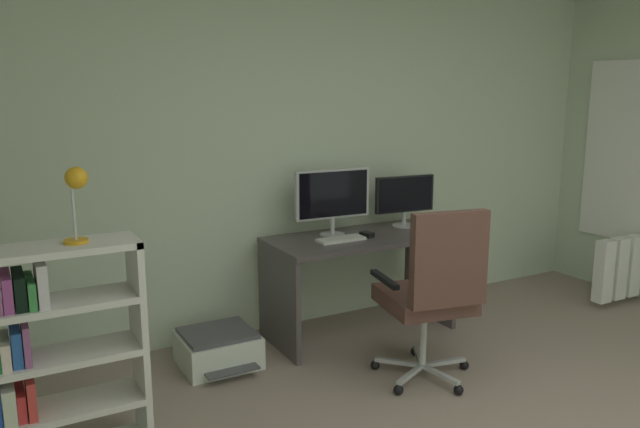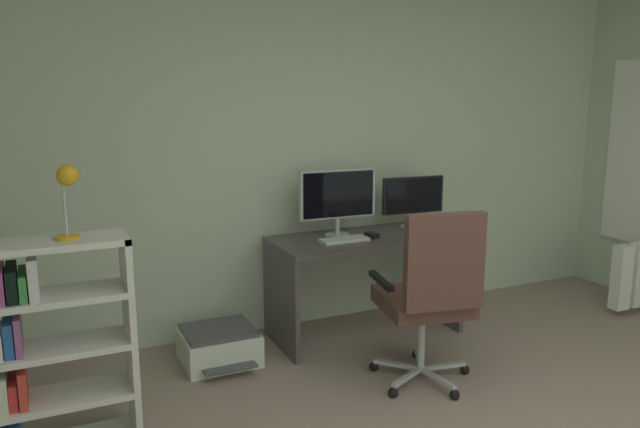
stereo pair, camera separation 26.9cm
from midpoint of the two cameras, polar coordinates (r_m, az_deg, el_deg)
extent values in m
cube|color=beige|center=(4.64, -3.35, 5.38)|extent=(5.52, 0.10, 2.55)
cube|color=#4D4647|center=(4.46, 1.97, -2.25)|extent=(1.33, 0.63, 0.04)
cube|color=#4D4647|center=(4.28, -5.62, -7.98)|extent=(0.04, 0.60, 0.69)
cube|color=#4D4647|center=(4.90, 8.49, -5.50)|extent=(0.04, 0.60, 0.69)
cylinder|color=#B2B5B7|center=(4.46, -0.59, -1.91)|extent=(0.18, 0.18, 0.01)
cylinder|color=#B2B5B7|center=(4.44, -0.59, -1.03)|extent=(0.03, 0.03, 0.13)
cube|color=#B7BABC|center=(4.40, -0.59, 1.86)|extent=(0.58, 0.06, 0.35)
cube|color=black|center=(4.38, -0.47, 1.82)|extent=(0.53, 0.03, 0.32)
cylinder|color=#B2B5B7|center=(4.78, 6.10, -1.06)|extent=(0.18, 0.18, 0.01)
cylinder|color=#B2B5B7|center=(4.77, 6.11, -0.33)|extent=(0.03, 0.03, 0.11)
cube|color=black|center=(4.74, 6.16, 1.83)|extent=(0.49, 0.08, 0.28)
cube|color=black|center=(4.72, 6.29, 1.79)|extent=(0.46, 0.05, 0.25)
cube|color=silver|center=(4.31, 0.13, -2.35)|extent=(0.34, 0.13, 0.02)
cube|color=black|center=(4.42, 2.60, -1.89)|extent=(0.08, 0.11, 0.03)
cube|color=#B7BABC|center=(4.07, 9.37, -13.29)|extent=(0.30, 0.09, 0.02)
sphere|color=black|center=(4.16, 11.24, -13.45)|extent=(0.06, 0.06, 0.06)
cube|color=#B7BABC|center=(4.15, 7.14, -12.76)|extent=(0.17, 0.28, 0.02)
sphere|color=black|center=(4.30, 6.88, -12.43)|extent=(0.06, 0.06, 0.06)
cube|color=#B7BABC|center=(4.04, 5.25, -13.40)|extent=(0.23, 0.24, 0.02)
sphere|color=black|center=(4.09, 3.14, -13.67)|extent=(0.06, 0.06, 0.06)
cube|color=#B7BABC|center=(3.89, 6.30, -14.42)|extent=(0.29, 0.16, 0.02)
sphere|color=black|center=(3.79, 5.11, -15.79)|extent=(0.06, 0.06, 0.06)
cube|color=#B7BABC|center=(3.92, 8.95, -14.34)|extent=(0.07, 0.30, 0.02)
sphere|color=black|center=(3.84, 10.56, -15.60)|extent=(0.06, 0.06, 0.06)
cylinder|color=#B7BABC|center=(3.93, 7.48, -11.08)|extent=(0.04, 0.04, 0.39)
cube|color=brown|center=(3.85, 7.57, -7.74)|extent=(0.58, 0.58, 0.10)
cube|color=brown|center=(3.52, 9.62, -4.15)|extent=(0.46, 0.16, 0.54)
cube|color=black|center=(3.70, 3.84, -6.01)|extent=(0.10, 0.34, 0.03)
cube|color=black|center=(3.92, 11.19, -5.19)|extent=(0.10, 0.34, 0.03)
cube|color=silver|center=(3.30, -18.51, -11.06)|extent=(0.03, 0.28, 1.07)
cube|color=silver|center=(3.10, -26.01, -2.97)|extent=(0.79, 0.28, 0.03)
cube|color=silver|center=(3.37, -24.82, -15.90)|extent=(0.73, 0.28, 0.03)
cube|color=silver|center=(3.26, -25.20, -11.83)|extent=(0.73, 0.28, 0.03)
cube|color=silver|center=(3.17, -25.60, -7.51)|extent=(0.73, 0.28, 0.03)
cube|color=beige|center=(3.32, -28.82, -14.73)|extent=(0.06, 0.24, 0.18)
cube|color=red|center=(3.33, -27.92, -15.01)|extent=(0.04, 0.20, 0.13)
cube|color=#D23C37|center=(3.32, -27.22, -14.44)|extent=(0.04, 0.24, 0.18)
cube|color=beige|center=(3.23, -29.10, -10.92)|extent=(0.04, 0.23, 0.12)
cube|color=#2757A8|center=(3.23, -28.31, -10.46)|extent=(0.04, 0.22, 0.16)
cube|color=#935189|center=(3.22, -27.60, -10.28)|extent=(0.03, 0.22, 0.19)
cube|color=#9E458E|center=(3.15, -29.02, -6.17)|extent=(0.04, 0.23, 0.15)
cube|color=black|center=(3.15, -28.11, -6.11)|extent=(0.05, 0.24, 0.15)
cube|color=#388743|center=(3.15, -27.27, -6.29)|extent=(0.03, 0.25, 0.12)
cube|color=silver|center=(3.13, -26.49, -5.62)|extent=(0.04, 0.22, 0.20)
cylinder|color=gold|center=(3.11, -23.80, -2.32)|extent=(0.11, 0.11, 0.02)
cylinder|color=silver|center=(3.08, -24.00, 0.12)|extent=(0.01, 0.01, 0.25)
sphere|color=gold|center=(3.06, -23.82, 3.05)|extent=(0.10, 0.10, 0.10)
cube|color=silver|center=(4.19, -11.18, -12.13)|extent=(0.48, 0.43, 0.21)
cube|color=#4C4C51|center=(4.15, -11.24, -10.67)|extent=(0.44, 0.39, 0.02)
cube|color=#4C4C51|center=(3.99, -10.01, -14.01)|extent=(0.33, 0.10, 0.01)
cube|color=white|center=(5.47, 23.30, -4.87)|extent=(0.13, 0.10, 0.51)
cube|color=white|center=(5.60, 24.40, -4.58)|extent=(0.13, 0.10, 0.51)
cube|color=white|center=(5.74, 25.44, -4.31)|extent=(0.13, 0.10, 0.51)
camera|label=1|loc=(0.13, -91.97, -0.40)|focal=34.92mm
camera|label=2|loc=(0.13, 88.03, 0.40)|focal=34.92mm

